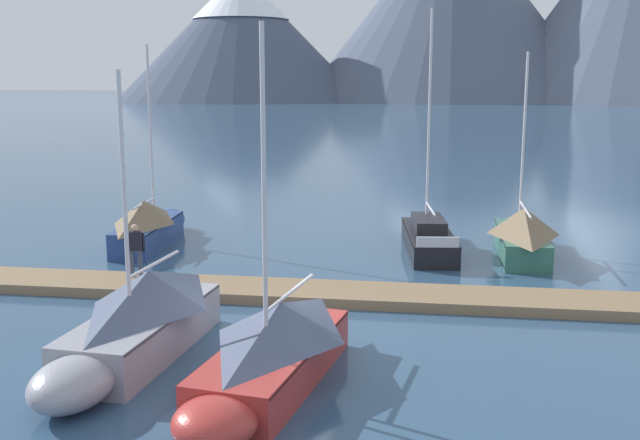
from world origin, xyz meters
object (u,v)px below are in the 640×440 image
sailboat_second_berth (150,223)px  person_on_dock (135,247)px  sailboat_outer_slip (521,232)px  sailboat_far_berth (427,235)px  sailboat_mid_dock_starboard (271,351)px  sailboat_mid_dock_port (136,322)px

sailboat_second_berth → person_on_dock: sailboat_second_berth is taller
sailboat_outer_slip → sailboat_second_berth: bearing=-177.4°
sailboat_far_berth → sailboat_mid_dock_starboard: bearing=-102.4°
sailboat_mid_dock_port → sailboat_outer_slip: 15.73m
sailboat_mid_dock_starboard → sailboat_far_berth: 14.04m
sailboat_mid_dock_port → person_on_dock: bearing=113.0°
sailboat_second_berth → sailboat_mid_dock_port: bearing=-69.5°
sailboat_outer_slip → person_on_dock: 13.94m
sailboat_second_berth → person_on_dock: 5.91m
person_on_dock → sailboat_mid_dock_starboard: bearing=-49.6°
sailboat_mid_dock_starboard → sailboat_outer_slip: sailboat_mid_dock_starboard is taller
sailboat_far_berth → sailboat_outer_slip: size_ratio=1.22×
sailboat_mid_dock_starboard → sailboat_outer_slip: (6.47, 13.29, 0.09)m
sailboat_second_berth → sailboat_mid_dock_port: sailboat_second_berth is taller
sailboat_far_berth → person_on_dock: (-9.00, -6.68, 0.72)m
sailboat_second_berth → sailboat_mid_dock_starboard: bearing=-58.4°
sailboat_mid_dock_port → sailboat_mid_dock_starboard: 3.64m
person_on_dock → sailboat_mid_dock_port: bearing=-67.0°
sailboat_far_berth → person_on_dock: sailboat_far_berth is taller
sailboat_second_berth → sailboat_mid_dock_starboard: 14.85m
sailboat_mid_dock_port → person_on_dock: size_ratio=4.14×
sailboat_mid_dock_port → person_on_dock: sailboat_mid_dock_port is taller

